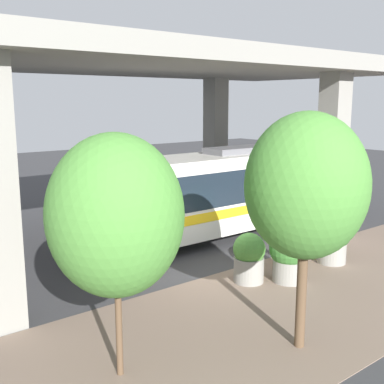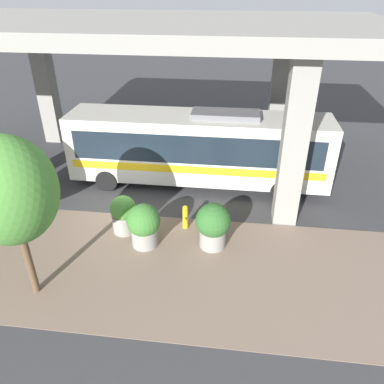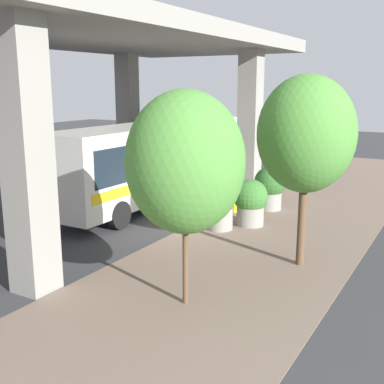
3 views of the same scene
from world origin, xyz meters
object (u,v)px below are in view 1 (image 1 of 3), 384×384
Objects in this scene: planter_back at (289,254)px; street_tree_far at (116,216)px; street_tree_near at (306,187)px; fire_hydrant at (286,248)px; planter_middle at (332,236)px; bus at (217,190)px; planter_front at (249,257)px.

street_tree_far is (-1.23, 6.57, 2.41)m from planter_back.
street_tree_near is 4.01m from street_tree_far.
street_tree_far is (1.51, 3.70, -0.36)m from street_tree_near.
street_tree_near is at bearing 133.40° from fire_hydrant.
fire_hydrant is 0.20× the size of street_tree_near.
street_tree_near reaches higher than planter_middle.
fire_hydrant is at bearing -47.28° from planter_back.
bus is 3.94m from fire_hydrant.
bus is at bearing -1.58° from fire_hydrant.
planter_back is at bearing 163.73° from bus.
planter_front reaches higher than fire_hydrant.
bus is 2.24× the size of street_tree_near.
street_tree_near reaches higher than fire_hydrant.
street_tree_far reaches higher than fire_hydrant.
fire_hydrant is at bearing 178.42° from bus.
bus is 11.45× the size of fire_hydrant.
planter_front is 6.44m from street_tree_far.
planter_front is (-4.17, 2.40, -1.17)m from bus.
fire_hydrant is 0.67× the size of planter_front.
fire_hydrant is 8.72m from street_tree_far.
street_tree_near is at bearing -112.24° from street_tree_far.
bus reaches higher than planter_back.
planter_middle reaches higher than fire_hydrant.
planter_front is at bearing -70.70° from street_tree_far.
planter_middle is 1.04× the size of planter_back.
fire_hydrant is 1.84m from planter_back.
street_tree_far is (-2.46, 7.90, 2.77)m from fire_hydrant.
planter_middle is at bearing -130.94° from fire_hydrant.
street_tree_near is (-2.97, 5.35, 2.71)m from planter_middle.
planter_middle is 9.46m from street_tree_far.
planter_back is 4.84m from street_tree_near.
bus is 10.16m from street_tree_far.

